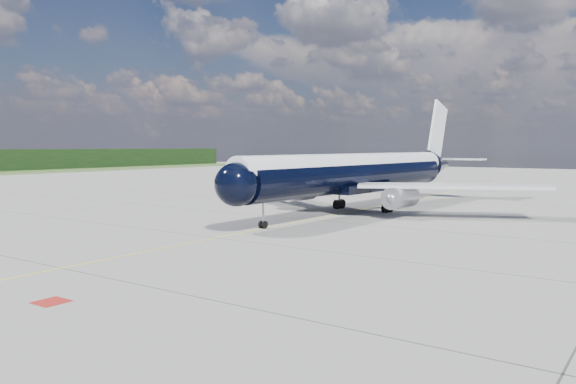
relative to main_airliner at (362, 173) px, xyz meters
The scene contains 4 objects.
ground 7.70m from the main_airliner, 97.54° to the right, with size 320.00×320.00×0.00m, color gray.
taxiway_centerline 12.02m from the main_airliner, 94.14° to the right, with size 0.16×160.00×0.01m, color yellow.
red_marking 46.65m from the main_airliner, 82.57° to the right, with size 1.60×1.60×0.01m, color maroon.
main_airliner is the anchor object (origin of this frame).
Camera 1 is at (33.04, -26.22, 8.00)m, focal length 35.00 mm.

